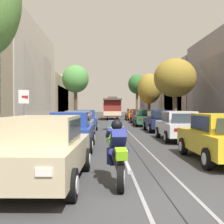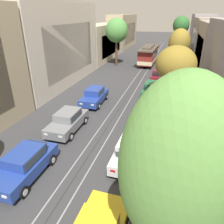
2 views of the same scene
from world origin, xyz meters
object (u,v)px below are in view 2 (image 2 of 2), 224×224
at_px(parked_car_grey_mid_left, 68,121).
at_px(street_tree_kerb_right_near, 178,173).
at_px(street_tree_kerb_right_fourth, 181,26).
at_px(cable_car_trolley, 148,55).
at_px(parked_car_blue_second_left, 25,164).
at_px(parked_car_orange_sixth_right, 163,65).
at_px(street_tree_kerb_right_second, 176,65).
at_px(parked_car_green_fourth_right, 152,89).
at_px(street_tree_kerb_right_mid, 179,43).
at_px(parked_car_white_second_right, 132,150).
at_px(pedestrian_on_left_pavement, 187,70).
at_px(parked_car_blue_fourth_left, 94,96).
at_px(parked_car_navy_mid_right, 147,111).
at_px(street_tree_kerb_left_second, 117,31).
at_px(parked_car_maroon_fifth_right, 159,75).

distance_m(parked_car_grey_mid_left, street_tree_kerb_right_near, 12.82).
relative_size(street_tree_kerb_right_fourth, cable_car_trolley, 0.87).
distance_m(parked_car_blue_second_left, parked_car_orange_sixth_right, 28.04).
relative_size(street_tree_kerb_right_second, street_tree_kerb_right_fourth, 0.74).
bearing_deg(parked_car_blue_second_left, parked_car_orange_sixth_right, 78.66).
bearing_deg(street_tree_kerb_right_near, parked_car_green_fourth_right, 97.31).
xyz_separation_m(parked_car_green_fourth_right, street_tree_kerb_right_mid, (2.34, 12.10, 3.52)).
distance_m(street_tree_kerb_right_second, street_tree_kerb_right_mid, 15.14).
relative_size(parked_car_white_second_right, street_tree_kerb_right_near, 0.58).
bearing_deg(pedestrian_on_left_pavement, parked_car_blue_fourth_left, -124.68).
distance_m(parked_car_grey_mid_left, parked_car_white_second_right, 6.07).
distance_m(parked_car_blue_fourth_left, parked_car_navy_mid_right, 6.06).
relative_size(street_tree_kerb_right_second, cable_car_trolley, 0.65).
bearing_deg(street_tree_kerb_right_mid, street_tree_kerb_left_second, 172.03).
distance_m(street_tree_kerb_right_near, pedestrian_on_left_pavement, 28.62).
bearing_deg(parked_car_white_second_right, street_tree_kerb_right_fourth, 86.73).
distance_m(parked_car_navy_mid_right, parked_car_orange_sixth_right, 18.61).
bearing_deg(parked_car_blue_second_left, parked_car_maroon_fifth_right, 75.35).
relative_size(street_tree_kerb_left_second, street_tree_kerb_right_mid, 1.21).
height_order(parked_car_blue_fourth_left, cable_car_trolley, cable_car_trolley).
bearing_deg(parked_car_blue_fourth_left, street_tree_kerb_left_second, 98.11).
xyz_separation_m(parked_car_blue_fourth_left, parked_car_white_second_right, (5.53, -8.16, 0.00)).
xyz_separation_m(parked_car_orange_sixth_right, cable_car_trolley, (-2.82, 3.21, 0.86)).
height_order(parked_car_white_second_right, parked_car_green_fourth_right, same).
relative_size(parked_car_white_second_right, cable_car_trolley, 0.48).
height_order(street_tree_kerb_right_mid, cable_car_trolley, street_tree_kerb_right_mid).
bearing_deg(parked_car_white_second_right, parked_car_grey_mid_left, 156.80).
xyz_separation_m(parked_car_blue_fourth_left, cable_car_trolley, (2.78, 19.54, 0.86)).
xyz_separation_m(parked_car_maroon_fifth_right, street_tree_kerb_right_second, (1.96, -9.05, 3.45)).
height_order(parked_car_maroon_fifth_right, street_tree_kerb_right_fourth, street_tree_kerb_right_fourth).
distance_m(parked_car_maroon_fifth_right, street_tree_kerb_right_near, 25.22).
bearing_deg(parked_car_grey_mid_left, pedestrian_on_left_pavement, 64.12).
xyz_separation_m(parked_car_white_second_right, parked_car_orange_sixth_right, (0.07, 24.48, 0.00)).
height_order(parked_car_navy_mid_right, street_tree_kerb_right_second, street_tree_kerb_right_second).
bearing_deg(street_tree_kerb_right_fourth, cable_car_trolley, -114.18).
distance_m(parked_car_white_second_right, street_tree_kerb_right_second, 9.78).
bearing_deg(parked_car_green_fourth_right, parked_car_blue_second_left, -109.45).
relative_size(parked_car_grey_mid_left, street_tree_kerb_right_near, 0.58).
distance_m(parked_car_blue_fourth_left, parked_car_white_second_right, 9.86).
xyz_separation_m(parked_car_white_second_right, parked_car_maroon_fifth_right, (0.04, 17.98, 0.00)).
bearing_deg(parked_car_grey_mid_left, parked_car_maroon_fifth_right, 70.19).
bearing_deg(pedestrian_on_left_pavement, parked_car_navy_mid_right, -103.03).
relative_size(parked_car_white_second_right, street_tree_kerb_right_mid, 0.69).
relative_size(parked_car_blue_fourth_left, parked_car_white_second_right, 1.00).
xyz_separation_m(parked_car_navy_mid_right, street_tree_kerb_right_mid, (2.11, 18.20, 3.52)).
bearing_deg(street_tree_kerb_right_mid, street_tree_kerb_right_second, -90.70).
height_order(street_tree_kerb_left_second, street_tree_kerb_right_fourth, street_tree_kerb_right_fourth).
relative_size(parked_car_blue_second_left, street_tree_kerb_right_mid, 0.68).
distance_m(parked_car_blue_second_left, street_tree_kerb_right_mid, 28.35).
bearing_deg(parked_car_orange_sixth_right, street_tree_kerb_left_second, 172.86).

